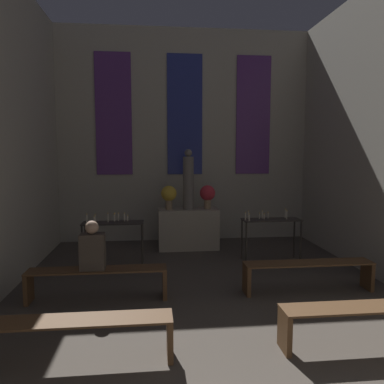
# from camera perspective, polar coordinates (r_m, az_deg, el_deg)

# --- Properties ---
(wall_back) EXTENTS (6.39, 0.16, 5.20)m
(wall_back) POSITION_cam_1_polar(r_m,az_deg,el_deg) (9.41, -1.14, 8.65)
(wall_back) COLOR #B2AD9E
(wall_back) RESTS_ON ground_plane
(altar) EXTENTS (1.36, 0.60, 0.92)m
(altar) POSITION_cam_1_polar(r_m,az_deg,el_deg) (8.63, -0.56, -5.62)
(altar) COLOR #ADA38E
(altar) RESTS_ON ground_plane
(statue) EXTENTS (0.24, 0.24, 1.36)m
(statue) POSITION_cam_1_polar(r_m,az_deg,el_deg) (8.47, -0.57, 1.68)
(statue) COLOR slate
(statue) RESTS_ON altar
(flower_vase_left) EXTENTS (0.35, 0.35, 0.54)m
(flower_vase_left) POSITION_cam_1_polar(r_m,az_deg,el_deg) (8.47, -3.55, -0.41)
(flower_vase_left) COLOR #937A5B
(flower_vase_left) RESTS_ON altar
(flower_vase_right) EXTENTS (0.35, 0.35, 0.54)m
(flower_vase_right) POSITION_cam_1_polar(r_m,az_deg,el_deg) (8.55, 2.38, -0.34)
(flower_vase_right) COLOR #937A5B
(flower_vase_right) RESTS_ON altar
(candle_rack_left) EXTENTS (1.18, 0.41, 1.05)m
(candle_rack_left) POSITION_cam_1_polar(r_m,az_deg,el_deg) (7.45, -11.96, -5.55)
(candle_rack_left) COLOR #332D28
(candle_rack_left) RESTS_ON ground_plane
(candle_rack_right) EXTENTS (1.18, 0.41, 1.06)m
(candle_rack_right) POSITION_cam_1_polar(r_m,az_deg,el_deg) (7.78, 11.93, -5.05)
(candle_rack_right) COLOR #332D28
(candle_rack_right) RESTS_ON ground_plane
(pew_second_left) EXTENTS (2.06, 0.36, 0.48)m
(pew_second_left) POSITION_cam_1_polar(r_m,az_deg,el_deg) (4.35, -17.51, -19.57)
(pew_second_left) COLOR brown
(pew_second_left) RESTS_ON ground_plane
(pew_second_right) EXTENTS (2.06, 0.36, 0.48)m
(pew_second_right) POSITION_cam_1_polar(r_m,az_deg,el_deg) (4.93, 25.48, -16.78)
(pew_second_right) COLOR brown
(pew_second_right) RESTS_ON ground_plane
(pew_back_left) EXTENTS (2.06, 0.36, 0.48)m
(pew_back_left) POSITION_cam_1_polar(r_m,az_deg,el_deg) (5.91, -14.19, -12.49)
(pew_back_left) COLOR brown
(pew_back_left) RESTS_ON ground_plane
(pew_back_right) EXTENTS (2.06, 0.36, 0.48)m
(pew_back_right) POSITION_cam_1_polar(r_m,az_deg,el_deg) (6.34, 17.31, -11.28)
(pew_back_right) COLOR brown
(pew_back_right) RESTS_ON ground_plane
(person_seated) EXTENTS (0.36, 0.24, 0.73)m
(person_seated) POSITION_cam_1_polar(r_m,az_deg,el_deg) (5.79, -14.93, -8.27)
(person_seated) COLOR #4C4238
(person_seated) RESTS_ON pew_back_left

